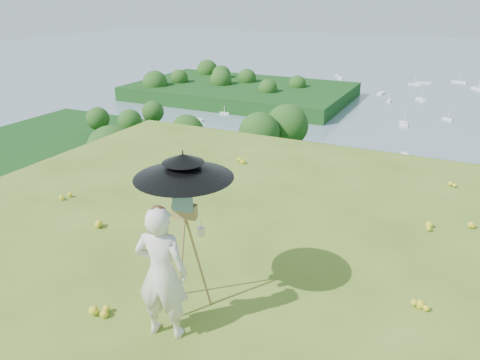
% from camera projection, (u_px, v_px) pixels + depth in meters
% --- Properties ---
extents(ground, '(14.00, 14.00, 0.00)m').
position_uv_depth(ground, '(251.00, 277.00, 7.09)').
color(ground, '#4D681D').
rests_on(ground, ground).
extents(forest_slope, '(140.00, 56.00, 22.00)m').
position_uv_depth(forest_slope, '(393.00, 344.00, 47.16)').
color(forest_slope, '#103D11').
rests_on(forest_slope, bay_water).
extents(shoreline_tier, '(170.00, 28.00, 8.00)m').
position_uv_depth(shoreline_tier, '(425.00, 234.00, 83.14)').
color(shoreline_tier, '#6F6959').
rests_on(shoreline_tier, bay_water).
extents(bay_water, '(700.00, 700.00, 0.00)m').
position_uv_depth(bay_water, '(463.00, 78.00, 220.01)').
color(bay_water, slate).
rests_on(bay_water, ground).
extents(peninsula, '(90.00, 60.00, 12.00)m').
position_uv_depth(peninsula, '(241.00, 85.00, 177.60)').
color(peninsula, '#103D11').
rests_on(peninsula, bay_water).
extents(slope_trees, '(110.00, 50.00, 6.00)m').
position_uv_depth(slope_trees, '(412.00, 220.00, 41.91)').
color(slope_trees, '#1B4D17').
rests_on(slope_trees, forest_slope).
extents(harbor_town, '(110.00, 22.00, 5.00)m').
position_uv_depth(harbor_town, '(430.00, 200.00, 80.70)').
color(harbor_town, silver).
rests_on(harbor_town, shoreline_tier).
extents(moored_boats, '(140.00, 140.00, 0.70)m').
position_uv_depth(moored_boats, '(414.00, 111.00, 159.05)').
color(moored_boats, white).
rests_on(moored_boats, bay_water).
extents(wildflowers, '(10.00, 10.50, 0.12)m').
position_uv_depth(wildflowers, '(258.00, 265.00, 7.28)').
color(wildflowers, gold).
rests_on(wildflowers, ground).
extents(painter, '(0.72, 0.56, 1.77)m').
position_uv_depth(painter, '(162.00, 273.00, 5.61)').
color(painter, silver).
rests_on(painter, ground).
extents(field_easel, '(0.74, 0.74, 1.67)m').
position_uv_depth(field_easel, '(187.00, 252.00, 6.15)').
color(field_easel, olive).
rests_on(field_easel, ground).
extents(sun_umbrella, '(1.48, 1.48, 0.87)m').
position_uv_depth(sun_umbrella, '(184.00, 183.00, 5.81)').
color(sun_umbrella, black).
rests_on(sun_umbrella, field_easel).
extents(painter_cap, '(0.25, 0.28, 0.10)m').
position_uv_depth(painter_cap, '(157.00, 210.00, 5.29)').
color(painter_cap, '#CB6F7C').
rests_on(painter_cap, painter).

